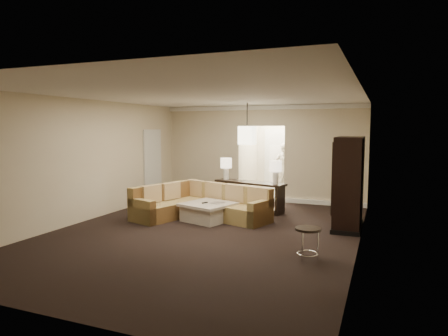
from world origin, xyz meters
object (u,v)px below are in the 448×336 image
at_px(coffee_table, 208,212).
at_px(person, 284,166).
at_px(sectional_sofa, 200,205).
at_px(drink_table, 308,237).
at_px(armoire, 348,185).
at_px(console_table, 250,193).

height_order(coffee_table, person, person).
height_order(sectional_sofa, drink_table, sectional_sofa).
bearing_deg(coffee_table, armoire, 9.21).
bearing_deg(person, sectional_sofa, 70.18).
height_order(console_table, person, person).
bearing_deg(console_table, coffee_table, -95.58).
bearing_deg(console_table, drink_table, -43.30).
relative_size(sectional_sofa, armoire, 1.61).
height_order(sectional_sofa, armoire, armoire).
bearing_deg(sectional_sofa, drink_table, -17.70).
bearing_deg(armoire, sectional_sofa, -175.19).
height_order(console_table, armoire, armoire).
bearing_deg(person, drink_table, 103.30).
height_order(sectional_sofa, coffee_table, sectional_sofa).
distance_m(armoire, drink_table, 2.49).
xyz_separation_m(coffee_table, person, (0.82, 4.09, 0.72)).
distance_m(console_table, drink_table, 3.95).
height_order(armoire, drink_table, armoire).
height_order(coffee_table, drink_table, drink_table).
xyz_separation_m(drink_table, person, (-1.82, 5.97, 0.55)).
bearing_deg(person, console_table, 80.17).
xyz_separation_m(console_table, drink_table, (2.10, -3.34, -0.08)).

